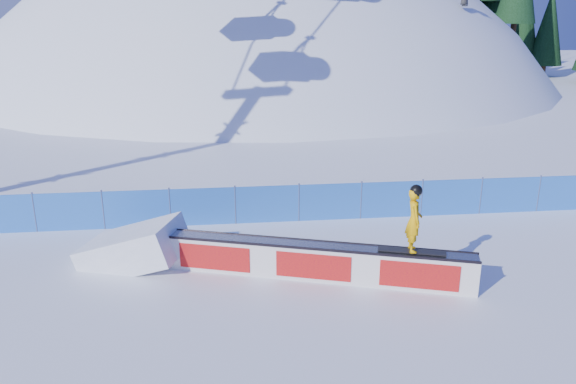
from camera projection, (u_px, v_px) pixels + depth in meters
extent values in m
plane|color=white|center=(364.00, 284.00, 13.71)|extent=(160.00, 160.00, 0.00)
sphere|color=white|center=(260.00, 254.00, 58.95)|extent=(64.00, 64.00, 64.00)
cylinder|color=#321E14|center=(473.00, 8.00, 54.49)|extent=(0.50, 0.50, 1.40)
cylinder|color=#321E14|center=(516.00, 59.00, 55.36)|extent=(0.50, 0.50, 1.40)
cone|color=black|center=(522.00, 10.00, 53.92)|extent=(3.59, 3.59, 8.16)
cylinder|color=#321E14|center=(520.00, 70.00, 56.00)|extent=(0.50, 0.50, 1.40)
cone|color=black|center=(526.00, 27.00, 54.75)|extent=(3.06, 3.06, 6.95)
cylinder|color=#321E14|center=(511.00, 68.00, 59.91)|extent=(0.50, 0.50, 1.40)
cone|color=black|center=(515.00, 32.00, 58.77)|extent=(2.73, 2.73, 6.20)
cylinder|color=#321E14|center=(528.00, 69.00, 58.73)|extent=(0.50, 0.50, 1.40)
cone|color=black|center=(535.00, 18.00, 57.17)|extent=(3.93, 3.93, 8.92)
cylinder|color=#321E14|center=(570.00, 72.00, 55.71)|extent=(0.50, 0.50, 1.40)
cylinder|color=#321E14|center=(564.00, 67.00, 60.45)|extent=(0.50, 0.50, 1.40)
cone|color=black|center=(571.00, 20.00, 58.96)|extent=(3.74, 3.74, 8.49)
cube|color=blue|center=(330.00, 202.00, 17.78)|extent=(22.00, 0.03, 1.20)
cylinder|color=#434E79|center=(34.00, 211.00, 16.79)|extent=(0.05, 0.05, 1.30)
cylinder|color=#434E79|center=(103.00, 209.00, 17.01)|extent=(0.05, 0.05, 1.30)
cylinder|color=#434E79|center=(170.00, 206.00, 17.22)|extent=(0.05, 0.05, 1.30)
cylinder|color=#434E79|center=(235.00, 204.00, 17.44)|extent=(0.05, 0.05, 1.30)
cylinder|color=#434E79|center=(299.00, 202.00, 17.66)|extent=(0.05, 0.05, 1.30)
cylinder|color=#434E79|center=(361.00, 199.00, 17.88)|extent=(0.05, 0.05, 1.30)
cylinder|color=#434E79|center=(422.00, 197.00, 18.09)|extent=(0.05, 0.05, 1.30)
cylinder|color=#434E79|center=(481.00, 195.00, 18.31)|extent=(0.05, 0.05, 1.30)
cylinder|color=#434E79|center=(539.00, 193.00, 18.53)|extent=(0.05, 0.05, 1.30)
cube|color=silver|center=(315.00, 262.00, 13.90)|extent=(7.54, 2.89, 0.87)
cube|color=#8F929C|center=(315.00, 245.00, 13.76)|extent=(7.47, 2.88, 0.04)
cube|color=black|center=(313.00, 249.00, 13.52)|extent=(7.40, 2.45, 0.06)
cube|color=black|center=(317.00, 241.00, 14.00)|extent=(7.40, 2.45, 0.06)
cube|color=red|center=(313.00, 267.00, 13.66)|extent=(7.02, 2.32, 0.66)
cube|color=red|center=(316.00, 258.00, 14.13)|extent=(7.02, 2.32, 0.66)
cube|color=black|center=(412.00, 251.00, 13.30)|extent=(1.60, 0.77, 0.03)
imported|color=#E7A607|center=(414.00, 220.00, 13.06)|extent=(0.43, 0.60, 1.54)
sphere|color=black|center=(416.00, 191.00, 12.84)|extent=(0.29, 0.29, 0.29)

